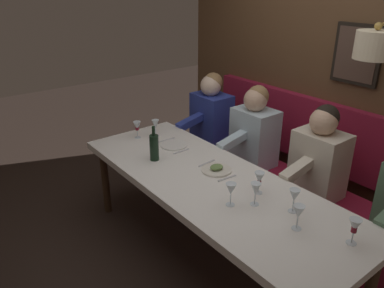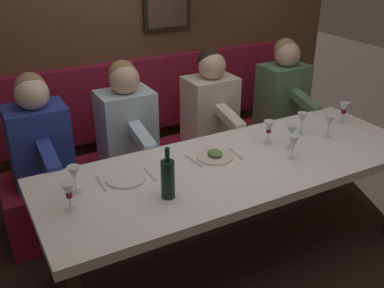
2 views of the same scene
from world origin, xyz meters
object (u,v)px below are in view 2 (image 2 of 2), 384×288
object	(u,v)px
wine_glass_4	(74,174)
wine_glass_5	(69,191)
wine_glass_2	(269,127)
wine_glass_6	(344,109)
dining_table	(237,172)
diner_middle	(126,117)
diner_nearest	(283,87)
diner_near	(211,101)
wine_glass_7	(292,132)
wine_bottle	(168,178)
wine_glass_0	(302,119)
wine_glass_1	(294,142)
diner_far	(38,134)
wine_glass_3	(329,122)

from	to	relation	value
wine_glass_4	wine_glass_5	bearing A→B (deg)	155.86
wine_glass_2	wine_glass_6	bearing A→B (deg)	-88.97
dining_table	diner_middle	size ratio (longest dim) A/B	3.16
diner_nearest	diner_near	xyz separation A→B (m)	(0.00, 0.75, 0.00)
diner_near	wine_glass_7	distance (m)	0.88
dining_table	wine_glass_2	distance (m)	0.42
wine_glass_2	wine_bottle	bearing A→B (deg)	107.85
diner_nearest	wine_glass_2	world-z (taller)	diner_nearest
wine_glass_0	wine_glass_5	distance (m)	1.72
dining_table	wine_glass_2	xyz separation A→B (m)	(0.14, -0.35, 0.18)
diner_near	diner_middle	bearing A→B (deg)	90.00
wine_glass_2	wine_glass_4	size ratio (longest dim) A/B	1.00
diner_nearest	dining_table	bearing A→B (deg)	129.11
wine_glass_0	wine_glass_1	world-z (taller)	same
diner_middle	diner_far	distance (m)	0.64
wine_glass_1	wine_glass_5	world-z (taller)	same
wine_glass_3	wine_glass_7	bearing A→B (deg)	90.79
wine_glass_2	wine_glass_3	world-z (taller)	same
diner_far	wine_glass_0	xyz separation A→B (m)	(-0.73, -1.68, 0.04)
wine_glass_3	wine_bottle	distance (m)	1.35
diner_middle	diner_near	bearing A→B (deg)	-90.00
dining_table	diner_far	distance (m)	1.37
wine_glass_0	wine_bottle	xyz separation A→B (m)	(-0.30, 1.20, -0.00)
diner_near	dining_table	bearing A→B (deg)	159.47
diner_middle	wine_glass_0	bearing A→B (deg)	-124.99
wine_bottle	wine_glass_1	bearing A→B (deg)	-88.25
diner_far	wine_bottle	bearing A→B (deg)	-154.98
wine_glass_0	dining_table	bearing A→B (deg)	102.93
wine_glass_1	wine_glass_6	bearing A→B (deg)	-69.02
wine_bottle	diner_nearest	bearing A→B (deg)	-57.87
diner_nearest	diner_far	world-z (taller)	same
wine_glass_2	wine_glass_4	xyz separation A→B (m)	(-0.00, 1.34, 0.00)
dining_table	wine_bottle	distance (m)	0.60
wine_glass_0	wine_glass_4	xyz separation A→B (m)	(-0.01, 1.64, 0.00)
diner_far	wine_glass_4	distance (m)	0.74
wine_glass_3	wine_glass_7	xyz separation A→B (m)	(-0.00, 0.35, 0.00)
wine_glass_4	diner_nearest	bearing A→B (deg)	-70.32
wine_glass_2	wine_glass_6	xyz separation A→B (m)	(0.01, -0.71, -0.00)
diner_nearest	diner_far	size ratio (longest dim) A/B	1.00
wine_glass_3	wine_glass_7	distance (m)	0.35
dining_table	wine_glass_4	xyz separation A→B (m)	(0.14, 0.99, 0.18)
wine_bottle	wine_glass_2	bearing A→B (deg)	-72.15
dining_table	wine_glass_6	xyz separation A→B (m)	(0.16, -1.06, 0.18)
wine_glass_6	wine_bottle	world-z (taller)	wine_bottle
diner_near	diner_far	world-z (taller)	same
wine_glass_3	wine_glass_7	size ratio (longest dim) A/B	1.00
dining_table	wine_glass_0	size ratio (longest dim) A/B	15.27
dining_table	wine_glass_6	distance (m)	1.09
wine_glass_7	wine_glass_2	bearing A→B (deg)	34.27
dining_table	wine_glass_2	bearing A→B (deg)	-67.70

